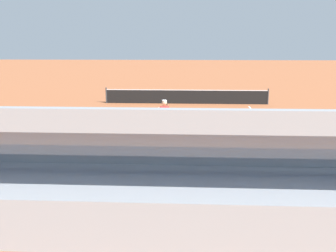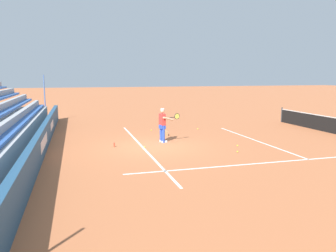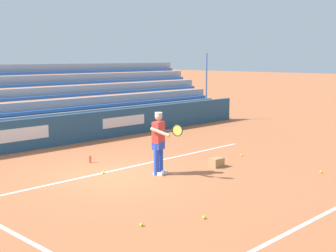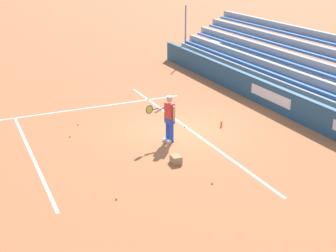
% 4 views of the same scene
% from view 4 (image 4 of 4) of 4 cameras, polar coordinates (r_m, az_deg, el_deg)
% --- Properties ---
extents(ground_plane, '(160.00, 160.00, 0.00)m').
position_cam_4_polar(ground_plane, '(18.07, 1.11, -0.57)').
color(ground_plane, '#B7663D').
extents(court_baseline_white, '(12.00, 0.10, 0.01)m').
position_cam_4_polar(court_baseline_white, '(18.28, 2.52, -0.32)').
color(court_baseline_white, white).
rests_on(court_baseline_white, ground).
extents(court_sideline_white, '(0.10, 12.00, 0.01)m').
position_cam_4_polar(court_sideline_white, '(20.61, -14.06, 1.55)').
color(court_sideline_white, white).
rests_on(court_sideline_white, ground).
extents(court_service_line_white, '(8.22, 0.10, 0.01)m').
position_cam_4_polar(court_service_line_white, '(16.61, -16.27, -3.45)').
color(court_service_line_white, white).
rests_on(court_service_line_white, ground).
extents(back_wall_sponsor_board, '(22.74, 0.25, 1.10)m').
position_cam_4_polar(back_wall_sponsor_board, '(20.40, 13.68, 2.99)').
color(back_wall_sponsor_board, navy).
rests_on(back_wall_sponsor_board, ground).
extents(bleacher_stand, '(21.60, 3.20, 3.40)m').
position_cam_4_polar(bleacher_stand, '(21.76, 18.37, 4.21)').
color(bleacher_stand, '#9EA3A8').
rests_on(bleacher_stand, ground).
extents(tennis_player, '(0.59, 1.06, 1.71)m').
position_cam_4_polar(tennis_player, '(16.78, 0.11, 0.97)').
color(tennis_player, blue).
rests_on(tennis_player, ground).
extents(ball_box_cardboard, '(0.41, 0.32, 0.26)m').
position_cam_4_polar(ball_box_cardboard, '(15.34, 0.98, -4.10)').
color(ball_box_cardboard, '#A87F51').
rests_on(ball_box_cardboard, ground).
extents(tennis_ball_toward_net, '(0.07, 0.07, 0.07)m').
position_cam_4_polar(tennis_ball_toward_net, '(14.15, 5.41, -6.91)').
color(tennis_ball_toward_net, '#CCE533').
rests_on(tennis_ball_toward_net, ground).
extents(tennis_ball_midcourt, '(0.07, 0.07, 0.07)m').
position_cam_4_polar(tennis_ball_midcourt, '(18.41, 2.05, -0.05)').
color(tennis_ball_midcourt, '#CCE533').
rests_on(tennis_ball_midcourt, ground).
extents(tennis_ball_stray_back, '(0.07, 0.07, 0.07)m').
position_cam_4_polar(tennis_ball_stray_back, '(13.35, -6.31, -8.77)').
color(tennis_ball_stray_back, '#CCE533').
rests_on(tennis_ball_stray_back, ground).
extents(tennis_ball_far_right, '(0.07, 0.07, 0.07)m').
position_cam_4_polar(tennis_ball_far_right, '(17.83, -11.85, -1.23)').
color(tennis_ball_far_right, '#CCE533').
rests_on(tennis_ball_far_right, ground).
extents(tennis_ball_far_left, '(0.07, 0.07, 0.07)m').
position_cam_4_polar(tennis_ball_far_left, '(18.99, -10.92, 0.23)').
color(tennis_ball_far_left, '#CCE533').
rests_on(tennis_ball_far_left, ground).
extents(water_bottle, '(0.07, 0.07, 0.22)m').
position_cam_4_polar(water_bottle, '(18.56, 6.52, 0.25)').
color(water_bottle, '#EA4C33').
rests_on(water_bottle, ground).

